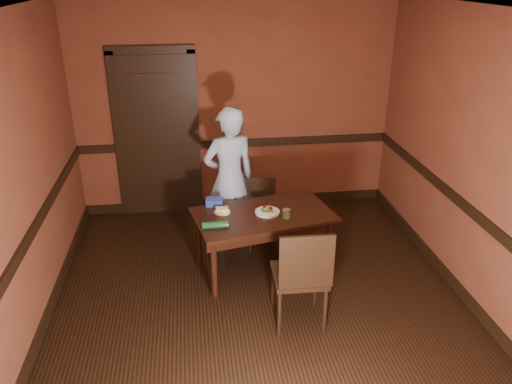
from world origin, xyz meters
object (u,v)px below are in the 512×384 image
object	(u,v)px
chair_far	(264,214)
cheese_saucer	(222,211)
dining_table	(263,241)
person	(230,178)
food_tub	(215,202)
sandwich_plate	(267,211)
chair_near	(299,273)
sauce_jar	(287,214)

from	to	relation	value
chair_far	cheese_saucer	world-z (taller)	chair_far
dining_table	person	size ratio (longest dim) A/B	0.86
chair_far	food_tub	size ratio (longest dim) A/B	3.92
person	cheese_saucer	distance (m)	0.55
dining_table	sandwich_plate	distance (m)	0.35
chair_far	chair_near	size ratio (longest dim) A/B	0.79
sandwich_plate	chair_far	bearing A→B (deg)	85.11
dining_table	chair_near	size ratio (longest dim) A/B	1.41
person	sauce_jar	bearing A→B (deg)	109.83
chair_near	chair_far	bearing A→B (deg)	-83.68
dining_table	food_tub	bearing A→B (deg)	140.18
food_tub	sandwich_plate	bearing A→B (deg)	-14.86
chair_far	cheese_saucer	bearing A→B (deg)	-130.05
cheese_saucer	food_tub	bearing A→B (deg)	110.01
chair_far	sandwich_plate	xyz separation A→B (m)	(-0.04, -0.49, 0.28)
dining_table	sandwich_plate	bearing A→B (deg)	-0.83
chair_far	person	world-z (taller)	person
dining_table	cheese_saucer	size ratio (longest dim) A/B	8.25
sauce_jar	cheese_saucer	distance (m)	0.67
chair_far	sauce_jar	xyz separation A→B (m)	(0.13, -0.63, 0.31)
sandwich_plate	sauce_jar	distance (m)	0.23
sandwich_plate	food_tub	bearing A→B (deg)	155.03
dining_table	chair_near	xyz separation A→B (m)	(0.19, -0.90, 0.17)
sauce_jar	food_tub	world-z (taller)	sauce_jar
chair_far	person	size ratio (longest dim) A/B	0.48
chair_near	cheese_saucer	distance (m)	1.16
sandwich_plate	dining_table	bearing A→B (deg)	-168.86
chair_far	sauce_jar	world-z (taller)	chair_far
sandwich_plate	cheese_saucer	xyz separation A→B (m)	(-0.47, 0.07, 0.00)
sandwich_plate	sauce_jar	bearing A→B (deg)	-39.10
person	food_tub	world-z (taller)	person
sandwich_plate	cheese_saucer	world-z (taller)	sandwich_plate
dining_table	person	distance (m)	0.83
sandwich_plate	sauce_jar	world-z (taller)	sauce_jar
dining_table	sauce_jar	distance (m)	0.46
chair_far	person	distance (m)	0.58
chair_near	person	world-z (taller)	person
chair_near	food_tub	distance (m)	1.35
chair_near	sauce_jar	bearing A→B (deg)	-90.07
sauce_jar	sandwich_plate	bearing A→B (deg)	140.90
dining_table	sandwich_plate	world-z (taller)	sandwich_plate
dining_table	food_tub	xyz separation A→B (m)	(-0.48, 0.26, 0.37)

